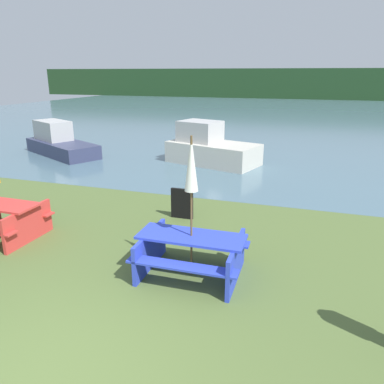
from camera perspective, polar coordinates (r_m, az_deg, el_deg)
name	(u,v)px	position (r m, az deg, el deg)	size (l,w,h in m)	color
water	(284,113)	(34.97, 13.77, 11.60)	(60.00, 50.00, 0.00)	slate
far_treeline	(298,84)	(54.78, 15.82, 15.59)	(80.00, 1.60, 4.00)	#1E3D1E
picnic_table_blue	(191,251)	(6.62, -0.09, -8.91)	(1.88, 1.41, 0.75)	blue
picnic_table_red	(0,217)	(9.08, -27.25, -3.36)	(1.78, 1.40, 0.78)	red
umbrella_white	(191,167)	(6.09, -0.09, 3.87)	(0.23, 0.23, 2.48)	brown
boat	(210,148)	(14.82, 2.77, 6.70)	(3.83, 2.66, 1.62)	beige
boat_second	(59,143)	(17.50, -19.56, 7.11)	(4.28, 3.16, 1.41)	#333856
signboard	(182,204)	(9.14, -1.53, -1.77)	(0.55, 0.08, 0.75)	black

